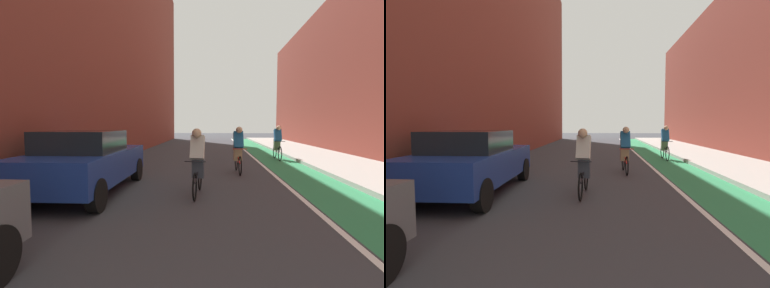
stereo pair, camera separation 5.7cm
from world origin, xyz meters
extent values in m
plane|color=#38383D|center=(0.00, 14.28, 0.00)|extent=(80.44, 80.44, 0.00)
cube|color=#2D8451|center=(3.15, 16.28, 0.00)|extent=(1.60, 36.57, 0.00)
cube|color=white|center=(2.25, 16.28, 0.00)|extent=(0.12, 36.57, 0.00)
cube|color=#A8A59E|center=(5.56, 16.28, 0.07)|extent=(3.22, 36.57, 0.14)
cube|color=brown|center=(-5.75, 16.28, 7.52)|extent=(3.00, 36.57, 15.03)
cube|color=brown|center=(8.37, 18.28, 4.68)|extent=(2.40, 32.57, 9.37)
cube|color=navy|center=(-2.90, 9.11, 0.68)|extent=(1.98, 4.26, 0.70)
cube|color=black|center=(-2.89, 8.89, 1.26)|extent=(1.70, 1.81, 0.55)
cylinder|color=black|center=(-3.79, 10.64, 0.33)|extent=(0.24, 0.66, 0.66)
cylinder|color=black|center=(-2.07, 10.68, 0.33)|extent=(0.24, 0.66, 0.66)
cylinder|color=black|center=(-3.72, 7.53, 0.33)|extent=(0.24, 0.66, 0.66)
cylinder|color=black|center=(-2.00, 7.57, 0.33)|extent=(0.24, 0.66, 0.66)
torus|color=black|center=(-0.18, 8.53, 0.31)|extent=(0.08, 0.63, 0.63)
torus|color=black|center=(-0.11, 9.58, 0.31)|extent=(0.08, 0.63, 0.63)
cylinder|color=black|center=(-0.14, 9.05, 0.53)|extent=(0.10, 0.96, 0.33)
cylinder|color=black|center=(-0.13, 9.24, 0.61)|extent=(0.04, 0.12, 0.55)
cylinder|color=black|center=(-0.17, 8.61, 0.86)|extent=(0.48, 0.05, 0.02)
cube|color=#333842|center=(-0.14, 9.16, 0.68)|extent=(0.29, 0.26, 0.56)
cube|color=beige|center=(-0.14, 9.03, 1.14)|extent=(0.34, 0.42, 0.60)
sphere|color=tan|center=(-0.15, 8.87, 1.48)|extent=(0.22, 0.22, 0.22)
cube|color=beige|center=(-0.14, 9.15, 1.16)|extent=(0.28, 0.29, 0.39)
torus|color=black|center=(1.11, 11.69, 0.32)|extent=(0.07, 0.65, 0.65)
torus|color=black|center=(1.06, 12.74, 0.32)|extent=(0.07, 0.65, 0.65)
cylinder|color=red|center=(1.09, 12.21, 0.54)|extent=(0.08, 0.96, 0.33)
cylinder|color=red|center=(1.08, 12.40, 0.62)|extent=(0.04, 0.12, 0.55)
cylinder|color=red|center=(1.10, 11.77, 0.87)|extent=(0.48, 0.04, 0.02)
cube|color=tan|center=(1.08, 12.32, 0.69)|extent=(0.29, 0.25, 0.56)
cube|color=#1E598C|center=(1.09, 12.19, 1.15)|extent=(0.34, 0.41, 0.60)
sphere|color=tan|center=(1.09, 12.03, 1.49)|extent=(0.22, 0.22, 0.22)
cube|color=beige|center=(1.08, 12.31, 1.17)|extent=(0.27, 0.28, 0.39)
torus|color=black|center=(3.27, 15.57, 0.34)|extent=(0.05, 0.68, 0.68)
torus|color=black|center=(3.26, 16.62, 0.34)|extent=(0.05, 0.68, 0.68)
cylinder|color=black|center=(3.27, 16.09, 0.56)|extent=(0.05, 0.96, 0.33)
cylinder|color=black|center=(3.27, 16.28, 0.64)|extent=(0.04, 0.12, 0.55)
cylinder|color=black|center=(3.27, 15.65, 0.89)|extent=(0.48, 0.03, 0.02)
cube|color=#4C7247|center=(3.27, 16.20, 0.71)|extent=(0.28, 0.24, 0.56)
cube|color=#1E598C|center=(3.27, 16.07, 1.17)|extent=(0.32, 0.40, 0.60)
sphere|color=tan|center=(3.27, 15.91, 1.51)|extent=(0.22, 0.22, 0.22)
camera|label=1|loc=(0.23, 2.38, 1.70)|focal=26.53mm
camera|label=2|loc=(0.29, 2.39, 1.70)|focal=26.53mm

